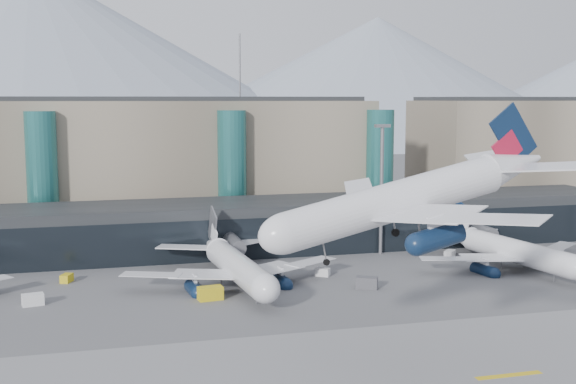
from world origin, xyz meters
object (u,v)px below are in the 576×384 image
object	(u,v)px
veh_c	(367,283)
veh_d	(450,255)
veh_h	(210,293)
jet_parked_right	(503,241)
veh_a	(33,300)
veh_b	(67,278)
lightmast_mid	(382,182)
jet_parked_mid	(232,255)
veh_g	(323,272)
hero_jet	(421,186)
veh_e	(529,257)

from	to	relation	value
veh_c	veh_d	world-z (taller)	veh_c
veh_h	jet_parked_right	bearing A→B (deg)	1.38
veh_a	veh_d	bearing A→B (deg)	-1.58
jet_parked_right	veh_c	size ratio (longest dim) A/B	10.86
jet_parked_right	veh_c	distance (m)	31.26
veh_c	veh_d	xyz separation A→B (m)	(23.25, 16.63, -0.15)
veh_c	veh_h	bearing A→B (deg)	-152.16
veh_a	veh_b	world-z (taller)	veh_a
lightmast_mid	jet_parked_mid	distance (m)	37.25
jet_parked_mid	veh_b	xyz separation A→B (m)	(-26.79, 7.75, -4.04)
jet_parked_right	veh_g	bearing A→B (deg)	78.52
jet_parked_right	veh_h	bearing A→B (deg)	89.40
hero_jet	veh_g	bearing A→B (deg)	77.72
veh_d	veh_g	xyz separation A→B (m)	(-27.68, -6.87, -0.11)
lightmast_mid	veh_c	bearing A→B (deg)	-116.49
jet_parked_mid	veh_e	size ratio (longest dim) A/B	14.14
veh_a	veh_c	bearing A→B (deg)	-15.45
jet_parked_mid	veh_d	xyz separation A→B (m)	(43.67, 7.85, -3.92)
veh_e	veh_h	bearing A→B (deg)	-169.90
veh_a	veh_e	world-z (taller)	veh_a
hero_jet	veh_e	bearing A→B (deg)	37.33
veh_b	veh_d	bearing A→B (deg)	-67.25
veh_e	veh_b	bearing A→B (deg)	176.18
jet_parked_mid	veh_d	distance (m)	44.54
lightmast_mid	jet_parked_right	bearing A→B (deg)	-41.15
jet_parked_mid	veh_g	xyz separation A→B (m)	(15.99, 0.97, -4.03)
lightmast_mid	veh_b	world-z (taller)	lightmast_mid
veh_e	veh_h	size ratio (longest dim) A/B	0.73
veh_d	veh_g	world-z (taller)	veh_d
veh_a	veh_h	size ratio (longest dim) A/B	0.83
lightmast_mid	veh_d	size ratio (longest dim) A/B	9.08
veh_h	veh_b	bearing A→B (deg)	134.66
jet_parked_mid	veh_c	world-z (taller)	jet_parked_mid
hero_jet	jet_parked_mid	distance (m)	48.43
veh_a	veh_c	distance (m)	51.61
hero_jet	veh_e	world-z (taller)	hero_jet
veh_a	veh_e	size ratio (longest dim) A/B	1.13
veh_b	veh_g	distance (m)	43.32
jet_parked_right	veh_h	size ratio (longest dim) A/B	10.03
hero_jet	veh_e	size ratio (longest dim) A/B	13.71
veh_d	veh_e	world-z (taller)	veh_d
lightmast_mid	veh_a	distance (m)	68.20
hero_jet	veh_h	bearing A→B (deg)	109.11
veh_b	hero_jet	bearing A→B (deg)	-119.38
veh_d	veh_g	size ratio (longest dim) A/B	1.18
lightmast_mid	veh_d	bearing A→B (deg)	-34.16
lightmast_mid	jet_parked_right	xyz separation A→B (m)	(17.74, -15.50, -9.85)
veh_e	veh_g	size ratio (longest dim) A/B	1.15
hero_jet	veh_c	world-z (taller)	hero_jet
jet_parked_right	veh_a	world-z (taller)	jet_parked_right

